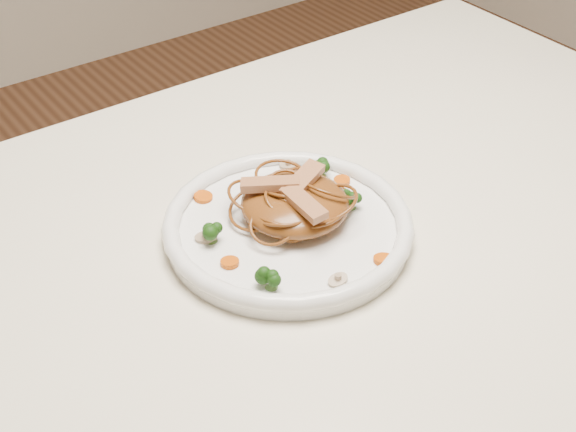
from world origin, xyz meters
TOP-DOWN VIEW (x-y plane):
  - table at (0.00, 0.00)m, footprint 1.20×0.80m
  - plate at (-0.06, 0.01)m, footprint 0.31×0.31m
  - noodle_mound at (-0.04, 0.01)m, footprint 0.14×0.14m
  - chicken_a at (-0.03, 0.02)m, footprint 0.07×0.05m
  - chicken_b at (-0.06, 0.03)m, footprint 0.07×0.06m
  - chicken_c at (-0.06, -0.02)m, footprint 0.02×0.06m
  - broccoli_0 at (0.03, 0.06)m, footprint 0.03×0.03m
  - broccoli_1 at (-0.15, 0.03)m, footprint 0.03×0.03m
  - broccoli_2 at (-0.14, -0.07)m, footprint 0.03×0.03m
  - broccoli_3 at (0.02, -0.01)m, footprint 0.02×0.02m
  - carrot_0 at (-0.00, 0.09)m, footprint 0.02×0.02m
  - carrot_1 at (-0.15, -0.01)m, footprint 0.02×0.02m
  - carrot_2 at (0.04, 0.04)m, footprint 0.03×0.03m
  - carrot_3 at (-0.11, 0.11)m, footprint 0.03×0.03m
  - carrot_4 at (-0.01, -0.10)m, footprint 0.02×0.02m
  - mushroom_0 at (-0.07, -0.10)m, footprint 0.03×0.03m
  - mushroom_1 at (0.02, 0.07)m, footprint 0.03×0.03m
  - mushroom_2 at (-0.15, 0.04)m, footprint 0.03×0.03m
  - mushroom_3 at (0.01, 0.10)m, footprint 0.03×0.03m

SIDE VIEW (x-z plane):
  - table at x=0.00m, z-range 0.28..1.03m
  - plate at x=-0.06m, z-range 0.75..0.77m
  - carrot_0 at x=0.00m, z-range 0.77..0.77m
  - carrot_1 at x=-0.15m, z-range 0.77..0.77m
  - carrot_2 at x=0.04m, z-range 0.77..0.77m
  - carrot_3 at x=-0.11m, z-range 0.77..0.77m
  - carrot_4 at x=-0.01m, z-range 0.77..0.77m
  - mushroom_0 at x=-0.07m, z-range 0.77..0.77m
  - mushroom_1 at x=0.02m, z-range 0.77..0.77m
  - mushroom_2 at x=-0.15m, z-range 0.77..0.77m
  - mushroom_3 at x=0.01m, z-range 0.77..0.77m
  - broccoli_0 at x=0.03m, z-range 0.77..0.79m
  - broccoli_2 at x=-0.14m, z-range 0.77..0.79m
  - broccoli_3 at x=0.02m, z-range 0.77..0.79m
  - broccoli_1 at x=-0.15m, z-range 0.77..0.80m
  - noodle_mound at x=-0.04m, z-range 0.77..0.81m
  - chicken_c at x=-0.06m, z-range 0.80..0.81m
  - chicken_b at x=-0.06m, z-range 0.80..0.81m
  - chicken_a at x=-0.03m, z-range 0.80..0.81m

